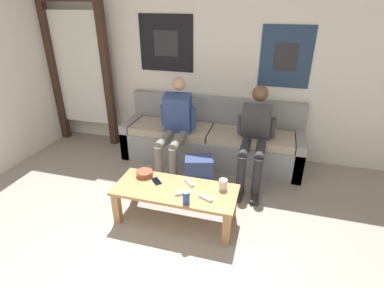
% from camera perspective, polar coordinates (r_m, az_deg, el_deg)
% --- Properties ---
extents(wall_back, '(10.00, 0.07, 2.55)m').
position_cam_1_polar(wall_back, '(4.27, 1.32, 15.05)').
color(wall_back, white).
rests_on(wall_back, ground_plane).
extents(door_frame, '(1.00, 0.10, 2.15)m').
position_cam_1_polar(door_frame, '(4.85, -20.72, 13.82)').
color(door_frame, '#382319').
rests_on(door_frame, ground_plane).
extents(couch, '(2.45, 0.68, 0.85)m').
position_cam_1_polar(couch, '(4.20, 3.67, 0.67)').
color(couch, gray).
rests_on(couch, ground_plane).
extents(coffee_table, '(1.23, 0.50, 0.38)m').
position_cam_1_polar(coffee_table, '(3.04, -3.20, -9.54)').
color(coffee_table, '#B27F4C').
rests_on(coffee_table, ground_plane).
extents(person_seated_adult, '(0.47, 0.86, 1.21)m').
position_cam_1_polar(person_seated_adult, '(3.81, -3.22, 3.73)').
color(person_seated_adult, gray).
rests_on(person_seated_adult, ground_plane).
extents(person_seated_teen, '(0.47, 0.99, 1.13)m').
position_cam_1_polar(person_seated_teen, '(3.70, 11.91, 2.11)').
color(person_seated_teen, '#2D2D33').
rests_on(person_seated_teen, ground_plane).
extents(backpack, '(0.38, 0.33, 0.41)m').
position_cam_1_polar(backpack, '(3.59, 1.30, -5.76)').
color(backpack, navy).
rests_on(backpack, ground_plane).
extents(ceramic_bowl, '(0.18, 0.18, 0.06)m').
position_cam_1_polar(ceramic_bowl, '(3.23, -9.01, -5.47)').
color(ceramic_bowl, brown).
rests_on(ceramic_bowl, coffee_table).
extents(pillar_candle, '(0.08, 0.08, 0.12)m').
position_cam_1_polar(pillar_candle, '(2.98, 5.94, -7.66)').
color(pillar_candle, silver).
rests_on(pillar_candle, coffee_table).
extents(drink_can_blue, '(0.07, 0.07, 0.12)m').
position_cam_1_polar(drink_can_blue, '(2.78, -1.12, -10.15)').
color(drink_can_blue, '#28479E').
rests_on(drink_can_blue, coffee_table).
extents(game_controller_near_left, '(0.14, 0.10, 0.03)m').
position_cam_1_polar(game_controller_near_left, '(2.92, -1.84, -9.34)').
color(game_controller_near_left, white).
rests_on(game_controller_near_left, coffee_table).
extents(game_controller_near_right, '(0.15, 0.09, 0.03)m').
position_cam_1_polar(game_controller_near_right, '(2.86, 2.59, -10.22)').
color(game_controller_near_right, white).
rests_on(game_controller_near_right, coffee_table).
extents(game_controller_far_center, '(0.13, 0.12, 0.03)m').
position_cam_1_polar(game_controller_far_center, '(3.07, -0.53, -7.37)').
color(game_controller_far_center, white).
rests_on(game_controller_far_center, coffee_table).
extents(cell_phone, '(0.14, 0.14, 0.01)m').
position_cam_1_polar(cell_phone, '(3.13, -6.80, -7.02)').
color(cell_phone, black).
rests_on(cell_phone, coffee_table).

